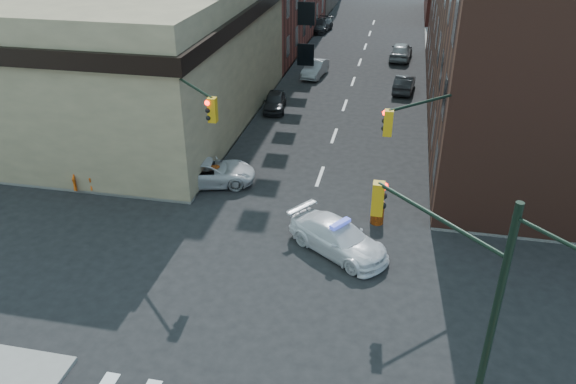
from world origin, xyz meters
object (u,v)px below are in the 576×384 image
at_px(parked_car_enear, 404,84).
at_px(pedestrian_a, 150,177).
at_px(barrel_road, 377,213).
at_px(police_car, 338,238).
at_px(barricade_nw_a, 158,185).
at_px(pickup, 209,172).
at_px(parked_car_wnear, 275,101).
at_px(parked_car_wfar, 315,69).
at_px(barrel_bank, 215,175).
at_px(pedestrian_b, 122,156).

xyz_separation_m(parked_car_enear, pedestrian_a, (-12.61, -19.98, 0.33)).
bearing_deg(barrel_road, pedestrian_a, 177.60).
height_order(police_car, barricade_nw_a, police_car).
height_order(police_car, barrel_road, police_car).
bearing_deg(pickup, parked_car_wnear, -20.59).
bearing_deg(parked_car_wfar, pickup, -89.57).
relative_size(pedestrian_a, barrel_bank, 1.75).
xyz_separation_m(pickup, parked_car_wfar, (2.42, 20.88, -0.02)).
bearing_deg(barricade_nw_a, parked_car_wfar, 66.04).
distance_m(parked_car_enear, pedestrian_a, 23.62).
height_order(police_car, pedestrian_b, pedestrian_b).
distance_m(police_car, parked_car_wfar, 26.48).
xyz_separation_m(parked_car_enear, pedestrian_b, (-15.24, -17.83, 0.32)).
height_order(parked_car_enear, pedestrian_a, pedestrian_a).
height_order(pedestrian_a, barrel_road, pedestrian_a).
bearing_deg(parked_car_enear, barrel_road, 93.39).
bearing_deg(barricade_nw_a, barrel_bank, 26.22).
distance_m(police_car, barricade_nw_a, 10.40).
bearing_deg(barrel_road, police_car, -118.83).
distance_m(pedestrian_b, barrel_road, 14.74).
relative_size(police_car, pedestrian_b, 2.98).
height_order(pedestrian_a, barricade_nw_a, pedestrian_a).
relative_size(parked_car_wfar, barrel_bank, 4.32).
bearing_deg(parked_car_wfar, barrel_road, -66.51).
height_order(pedestrian_b, barricade_nw_a, pedestrian_b).
bearing_deg(parked_car_wfar, parked_car_enear, -12.34).
bearing_deg(parked_car_wnear, barrel_bank, -100.63).
distance_m(parked_car_wnear, barrel_road, 16.59).
relative_size(parked_car_wfar, parked_car_enear, 1.04).
height_order(parked_car_wnear, barrel_bank, parked_car_wnear).
distance_m(police_car, pickup, 9.22).
relative_size(pickup, barrel_bank, 5.24).
height_order(pedestrian_b, barrel_bank, pedestrian_b).
height_order(barrel_road, barrel_bank, barrel_road).
xyz_separation_m(police_car, pedestrian_b, (-12.95, 5.45, 0.26)).
xyz_separation_m(pickup, parked_car_wnear, (0.91, 12.08, -0.06)).
height_order(pedestrian_a, pedestrian_b, pedestrian_a).
bearing_deg(police_car, parked_car_wnear, 56.43).
height_order(pedestrian_b, barrel_road, pedestrian_b).
relative_size(pedestrian_b, barricade_nw_a, 1.32).
bearing_deg(pedestrian_b, barricade_nw_a, -68.55).
distance_m(parked_car_wnear, parked_car_wfar, 8.93).
relative_size(parked_car_wfar, barricade_nw_a, 3.32).
height_order(pickup, barrel_bank, pickup).
relative_size(parked_car_enear, barrel_road, 3.55).
bearing_deg(pickup, pedestrian_a, 107.86).
xyz_separation_m(parked_car_wfar, barrel_road, (6.83, -23.14, -0.12)).
height_order(barrel_bank, barricade_nw_a, barricade_nw_a).
height_order(pickup, barricade_nw_a, pickup).
height_order(parked_car_wnear, pedestrian_b, pedestrian_b).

